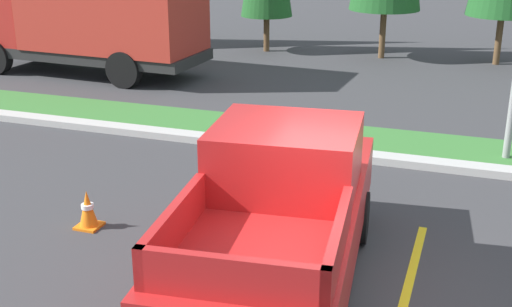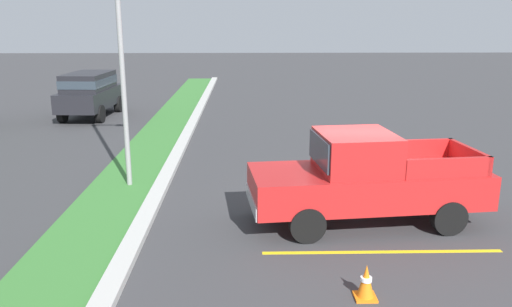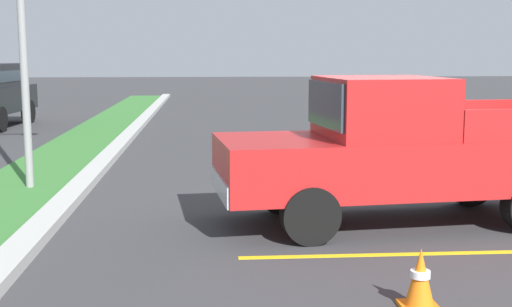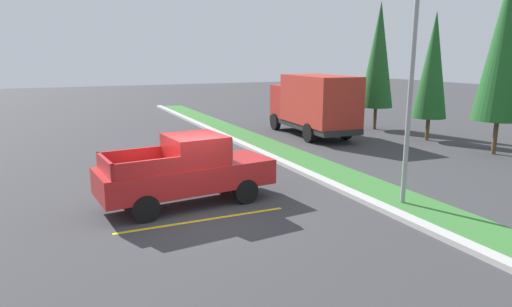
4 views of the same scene
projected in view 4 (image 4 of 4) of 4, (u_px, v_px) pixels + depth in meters
ground_plane at (198, 213)px, 12.77m from camera, size 120.00×120.00×0.00m
parking_line_near at (175, 190)px, 14.98m from camera, size 0.12×4.80×0.01m
parking_line_far at (203, 220)px, 12.22m from camera, size 0.12×4.80×0.01m
curb_strip at (343, 190)px, 14.77m from camera, size 56.00×0.40×0.15m
grass_median at (370, 187)px, 15.22m from camera, size 56.00×1.80×0.06m
pickup_truck_main at (188, 170)px, 13.41m from camera, size 2.44×5.40×2.10m
cargo_truck_distant at (313, 103)px, 24.85m from camera, size 6.92×2.80×3.40m
street_light at (408, 65)px, 12.61m from camera, size 0.24×1.49×7.23m
cypress_tree_leftmost at (379, 55)px, 26.65m from camera, size 1.98×1.98×7.60m
cypress_tree_left_inner at (433, 65)px, 23.14m from camera, size 1.74×1.74×6.70m
cypress_tree_center at (506, 39)px, 19.46m from camera, size 2.27×2.27×8.72m
traffic_cone at (183, 168)px, 16.75m from camera, size 0.36×0.36×0.60m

